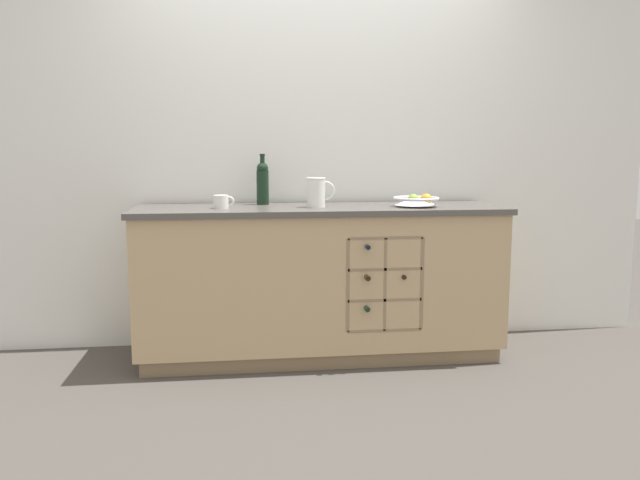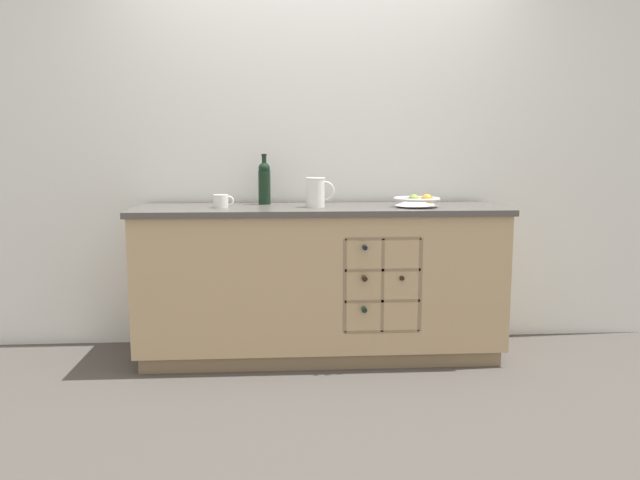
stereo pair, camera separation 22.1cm
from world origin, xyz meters
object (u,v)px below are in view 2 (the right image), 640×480
white_pitcher (316,192)px  ceramic_mug (221,201)px  standing_wine_bottle (264,182)px  fruit_bowl (417,201)px

white_pitcher → ceramic_mug: white_pitcher is taller
white_pitcher → standing_wine_bottle: standing_wine_bottle is taller
fruit_bowl → standing_wine_bottle: standing_wine_bottle is taller
white_pitcher → standing_wine_bottle: (-0.31, 0.23, 0.05)m
standing_wine_bottle → white_pitcher: bearing=-36.5°
fruit_bowl → standing_wine_bottle: (-0.90, 0.27, 0.10)m
fruit_bowl → standing_wine_bottle: bearing=163.6°
fruit_bowl → white_pitcher: size_ratio=1.58×
white_pitcher → standing_wine_bottle: bearing=143.5°
fruit_bowl → white_pitcher: 0.60m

